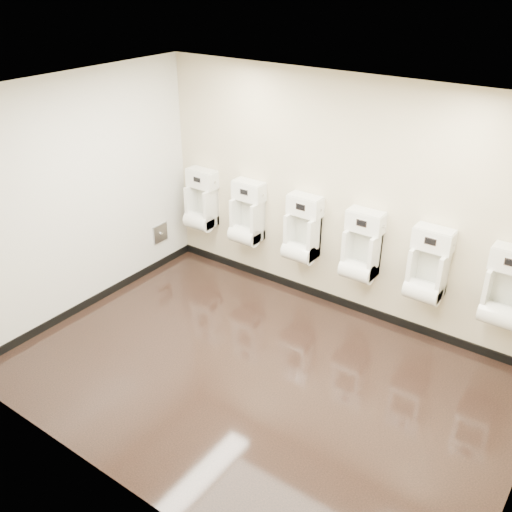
{
  "coord_description": "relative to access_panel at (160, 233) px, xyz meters",
  "views": [
    {
      "loc": [
        2.69,
        -3.77,
        3.84
      ],
      "look_at": [
        -0.4,
        0.55,
        1.06
      ],
      "focal_mm": 40.0,
      "sensor_mm": 36.0,
      "label": 1
    }
  ],
  "objects": [
    {
      "name": "urinal_2",
      "position": [
        2.01,
        0.41,
        0.39
      ],
      "size": [
        0.43,
        0.32,
        0.81
      ],
      "color": "white",
      "rests_on": "back_wall"
    },
    {
      "name": "tile_overlay_left",
      "position": [
        -0.01,
        -1.2,
        0.9
      ],
      "size": [
        0.01,
        3.5,
        2.8
      ],
      "primitive_type": "cube",
      "color": "white",
      "rests_on": "ground"
    },
    {
      "name": "urinal_5",
      "position": [
        4.37,
        0.41,
        0.39
      ],
      "size": [
        0.43,
        0.32,
        0.81
      ],
      "color": "white",
      "rests_on": "back_wall"
    },
    {
      "name": "skirting_left",
      "position": [
        -0.01,
        -1.2,
        -0.45
      ],
      "size": [
        0.02,
        3.5,
        0.1
      ],
      "primitive_type": "cube",
      "color": "black",
      "rests_on": "ground"
    },
    {
      "name": "back_wall",
      "position": [
        2.48,
        0.55,
        0.9
      ],
      "size": [
        5.0,
        0.02,
        2.8
      ],
      "primitive_type": "cube",
      "color": "beige",
      "rests_on": "ground"
    },
    {
      "name": "urinal_3",
      "position": [
        2.79,
        0.41,
        0.39
      ],
      "size": [
        0.43,
        0.32,
        0.81
      ],
      "color": "white",
      "rests_on": "back_wall"
    },
    {
      "name": "urinal_0",
      "position": [
        0.41,
        0.41,
        0.39
      ],
      "size": [
        0.43,
        0.32,
        0.81
      ],
      "color": "white",
      "rests_on": "back_wall"
    },
    {
      "name": "urinal_4",
      "position": [
        3.57,
        0.41,
        0.39
      ],
      "size": [
        0.43,
        0.32,
        0.81
      ],
      "color": "white",
      "rests_on": "back_wall"
    },
    {
      "name": "left_wall",
      "position": [
        -0.02,
        -1.2,
        0.9
      ],
      "size": [
        0.02,
        3.5,
        2.8
      ],
      "primitive_type": "cube",
      "color": "beige",
      "rests_on": "ground"
    },
    {
      "name": "urinal_1",
      "position": [
        1.18,
        0.41,
        0.39
      ],
      "size": [
        0.43,
        0.32,
        0.81
      ],
      "color": "white",
      "rests_on": "back_wall"
    },
    {
      "name": "access_panel",
      "position": [
        0.0,
        0.0,
        0.0
      ],
      "size": [
        0.04,
        0.25,
        0.25
      ],
      "color": "#9E9EA3",
      "rests_on": "left_wall"
    },
    {
      "name": "ground",
      "position": [
        2.48,
        -1.2,
        -0.5
      ],
      "size": [
        5.0,
        3.5,
        0.0
      ],
      "primitive_type": "cube",
      "color": "black",
      "rests_on": "ground"
    },
    {
      "name": "ceiling",
      "position": [
        2.48,
        -1.2,
        2.3
      ],
      "size": [
        5.0,
        3.5,
        0.0
      ],
      "primitive_type": "cube",
      "color": "silver"
    },
    {
      "name": "skirting_back",
      "position": [
        2.48,
        0.54,
        -0.45
      ],
      "size": [
        5.0,
        0.02,
        0.1
      ],
      "primitive_type": "cube",
      "color": "black",
      "rests_on": "ground"
    },
    {
      "name": "front_wall",
      "position": [
        2.48,
        -2.95,
        0.9
      ],
      "size": [
        5.0,
        0.02,
        2.8
      ],
      "primitive_type": "cube",
      "color": "beige",
      "rests_on": "ground"
    }
  ]
}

